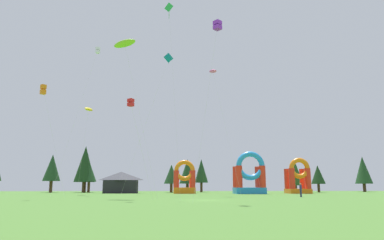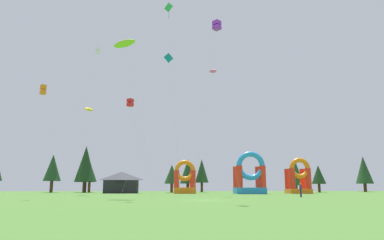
{
  "view_description": "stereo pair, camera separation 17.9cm",
  "coord_description": "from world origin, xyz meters",
  "px_view_note": "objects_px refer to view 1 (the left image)",
  "views": [
    {
      "loc": [
        -3.21,
        -38.09,
        1.53
      ],
      "look_at": [
        0.0,
        15.3,
        11.37
      ],
      "focal_mm": 33.3,
      "sensor_mm": 36.0,
      "label": 1
    },
    {
      "loc": [
        -3.04,
        -38.1,
        1.53
      ],
      "look_at": [
        0.0,
        15.3,
        11.37
      ],
      "focal_mm": 33.3,
      "sensor_mm": 36.0,
      "label": 2
    }
  ],
  "objects_px": {
    "kite_orange_box": "(43,90)",
    "kite_green_diamond": "(170,10)",
    "kite_teal_diamond": "(169,59)",
    "inflatable_red_slide": "(250,178)",
    "inflatable_blue_arch": "(184,181)",
    "festival_tent": "(121,182)",
    "kite_purple_box": "(217,26)",
    "kite_yellow_parafoil": "(89,109)",
    "kite_red_box": "(131,103)",
    "inflatable_yellow_castle": "(298,179)",
    "kite_pink_parafoil": "(213,71)",
    "person_far_side": "(301,189)",
    "kite_lime_parafoil": "(125,44)",
    "kite_white_box": "(98,51)"
  },
  "relations": [
    {
      "from": "kite_orange_box",
      "to": "kite_green_diamond",
      "type": "xyz_separation_m",
      "value": [
        15.02,
        0.32,
        10.94
      ]
    },
    {
      "from": "kite_teal_diamond",
      "to": "inflatable_red_slide",
      "type": "relative_size",
      "value": 2.98
    },
    {
      "from": "inflatable_blue_arch",
      "to": "festival_tent",
      "type": "distance_m",
      "value": 12.74
    },
    {
      "from": "kite_purple_box",
      "to": "kite_yellow_parafoil",
      "type": "bearing_deg",
      "value": 123.21
    },
    {
      "from": "kite_yellow_parafoil",
      "to": "kite_purple_box",
      "type": "bearing_deg",
      "value": -56.79
    },
    {
      "from": "kite_red_box",
      "to": "inflatable_yellow_castle",
      "type": "distance_m",
      "value": 42.89
    },
    {
      "from": "kite_yellow_parafoil",
      "to": "kite_pink_parafoil",
      "type": "distance_m",
      "value": 23.02
    },
    {
      "from": "kite_red_box",
      "to": "person_far_side",
      "type": "xyz_separation_m",
      "value": [
        21.52,
        9.61,
        -9.11
      ]
    },
    {
      "from": "person_far_side",
      "to": "inflatable_yellow_castle",
      "type": "bearing_deg",
      "value": -34.98
    },
    {
      "from": "kite_green_diamond",
      "to": "inflatable_red_slide",
      "type": "bearing_deg",
      "value": 57.02
    },
    {
      "from": "kite_red_box",
      "to": "inflatable_blue_arch",
      "type": "height_order",
      "value": "kite_red_box"
    },
    {
      "from": "kite_green_diamond",
      "to": "festival_tent",
      "type": "bearing_deg",
      "value": 107.72
    },
    {
      "from": "kite_lime_parafoil",
      "to": "person_far_side",
      "type": "xyz_separation_m",
      "value": [
        23.57,
        1.19,
        -19.25
      ]
    },
    {
      "from": "kite_white_box",
      "to": "person_far_side",
      "type": "xyz_separation_m",
      "value": [
        30.09,
        -12.53,
        -23.44
      ]
    },
    {
      "from": "kite_purple_box",
      "to": "kite_teal_diamond",
      "type": "bearing_deg",
      "value": 102.38
    },
    {
      "from": "kite_yellow_parafoil",
      "to": "inflatable_red_slide",
      "type": "height_order",
      "value": "kite_yellow_parafoil"
    },
    {
      "from": "kite_pink_parafoil",
      "to": "inflatable_yellow_castle",
      "type": "relative_size",
      "value": 2.95
    },
    {
      "from": "kite_green_diamond",
      "to": "kite_purple_box",
      "type": "bearing_deg",
      "value": -63.08
    },
    {
      "from": "kite_green_diamond",
      "to": "kite_white_box",
      "type": "bearing_deg",
      "value": 126.7
    },
    {
      "from": "kite_orange_box",
      "to": "inflatable_red_slide",
      "type": "distance_m",
      "value": 39.22
    },
    {
      "from": "kite_purple_box",
      "to": "kite_lime_parafoil",
      "type": "distance_m",
      "value": 17.0
    },
    {
      "from": "person_far_side",
      "to": "inflatable_yellow_castle",
      "type": "height_order",
      "value": "inflatable_yellow_castle"
    },
    {
      "from": "kite_purple_box",
      "to": "kite_white_box",
      "type": "bearing_deg",
      "value": 123.39
    },
    {
      "from": "inflatable_red_slide",
      "to": "festival_tent",
      "type": "relative_size",
      "value": 1.19
    },
    {
      "from": "kite_pink_parafoil",
      "to": "kite_teal_diamond",
      "type": "distance_m",
      "value": 7.84
    },
    {
      "from": "kite_lime_parafoil",
      "to": "inflatable_red_slide",
      "type": "height_order",
      "value": "kite_lime_parafoil"
    },
    {
      "from": "festival_tent",
      "to": "inflatable_yellow_castle",
      "type": "bearing_deg",
      "value": -6.46
    },
    {
      "from": "kite_orange_box",
      "to": "kite_white_box",
      "type": "distance_m",
      "value": 20.89
    },
    {
      "from": "kite_purple_box",
      "to": "kite_white_box",
      "type": "height_order",
      "value": "kite_white_box"
    },
    {
      "from": "kite_pink_parafoil",
      "to": "kite_green_diamond",
      "type": "relative_size",
      "value": 0.81
    },
    {
      "from": "kite_green_diamond",
      "to": "person_far_side",
      "type": "height_order",
      "value": "kite_green_diamond"
    },
    {
      "from": "kite_orange_box",
      "to": "kite_red_box",
      "type": "relative_size",
      "value": 1.26
    },
    {
      "from": "kite_yellow_parafoil",
      "to": "inflatable_blue_arch",
      "type": "bearing_deg",
      "value": 22.31
    },
    {
      "from": "kite_green_diamond",
      "to": "inflatable_yellow_castle",
      "type": "xyz_separation_m",
      "value": [
        24.94,
        25.45,
        -21.1
      ]
    },
    {
      "from": "kite_yellow_parafoil",
      "to": "kite_red_box",
      "type": "bearing_deg",
      "value": -67.69
    },
    {
      "from": "kite_green_diamond",
      "to": "person_far_side",
      "type": "relative_size",
      "value": 13.57
    },
    {
      "from": "inflatable_red_slide",
      "to": "kite_red_box",
      "type": "bearing_deg",
      "value": -123.69
    },
    {
      "from": "kite_white_box",
      "to": "person_far_side",
      "type": "height_order",
      "value": "kite_white_box"
    },
    {
      "from": "kite_yellow_parafoil",
      "to": "kite_orange_box",
      "type": "bearing_deg",
      "value": -92.6
    },
    {
      "from": "kite_purple_box",
      "to": "kite_green_diamond",
      "type": "xyz_separation_m",
      "value": [
        -4.87,
        9.59,
        6.53
      ]
    },
    {
      "from": "kite_orange_box",
      "to": "kite_lime_parafoil",
      "type": "height_order",
      "value": "kite_lime_parafoil"
    },
    {
      "from": "kite_lime_parafoil",
      "to": "inflatable_yellow_castle",
      "type": "xyz_separation_m",
      "value": [
        30.95,
        22.36,
        -17.67
      ]
    },
    {
      "from": "kite_teal_diamond",
      "to": "inflatable_yellow_castle",
      "type": "relative_size",
      "value": 3.39
    },
    {
      "from": "kite_purple_box",
      "to": "kite_green_diamond",
      "type": "relative_size",
      "value": 0.72
    },
    {
      "from": "inflatable_blue_arch",
      "to": "festival_tent",
      "type": "xyz_separation_m",
      "value": [
        -12.41,
        2.88,
        -0.24
      ]
    },
    {
      "from": "kite_orange_box",
      "to": "person_far_side",
      "type": "bearing_deg",
      "value": 8.03
    },
    {
      "from": "kite_purple_box",
      "to": "inflatable_yellow_castle",
      "type": "relative_size",
      "value": 2.63
    },
    {
      "from": "kite_purple_box",
      "to": "inflatable_blue_arch",
      "type": "height_order",
      "value": "kite_purple_box"
    },
    {
      "from": "kite_yellow_parafoil",
      "to": "kite_teal_diamond",
      "type": "distance_m",
      "value": 16.93
    },
    {
      "from": "kite_pink_parafoil",
      "to": "inflatable_blue_arch",
      "type": "relative_size",
      "value": 3.17
    }
  ]
}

